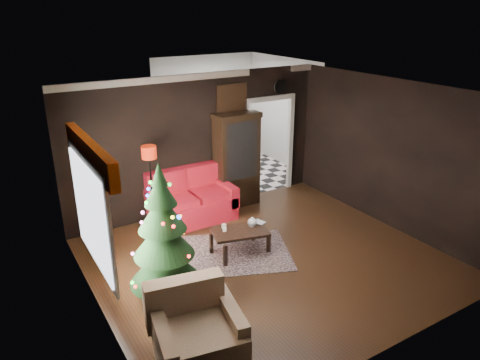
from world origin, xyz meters
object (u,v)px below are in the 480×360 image
curio_cabinet (237,162)px  wall_clock (280,87)px  teapot (252,222)px  kitchen_table (229,164)px  loveseat (192,197)px  floor_lamp (152,191)px  armchair (198,332)px  christmas_tree (163,234)px  coffee_table (240,241)px

curio_cabinet → wall_clock: bearing=8.5°
teapot → kitchen_table: bearing=66.3°
loveseat → wall_clock: wall_clock is taller
floor_lamp → curio_cabinet: bearing=8.6°
loveseat → armchair: loveseat is taller
christmas_tree → armchair: size_ratio=1.89×
teapot → coffee_table: bearing=-179.4°
coffee_table → teapot: size_ratio=5.06×
curio_cabinet → loveseat: bearing=-169.2°
coffee_table → wall_clock: size_ratio=2.91×
loveseat → armchair: 3.91m
floor_lamp → teapot: floor_lamp is taller
coffee_table → teapot: bearing=0.6°
floor_lamp → coffee_table: floor_lamp is taller
christmas_tree → wall_clock: 4.75m
wall_clock → kitchen_table: wall_clock is taller
armchair → coffee_table: size_ratio=1.11×
wall_clock → curio_cabinet: bearing=-171.5°
armchair → floor_lamp: bearing=87.7°
teapot → wall_clock: 3.36m
kitchen_table → teapot: bearing=-113.7°
floor_lamp → teapot: bearing=-51.1°
teapot → floor_lamp: bearing=128.9°
loveseat → kitchen_table: 2.45m
curio_cabinet → teapot: 2.01m
armchair → kitchen_table: size_ratio=1.38×
christmas_tree → teapot: 1.98m
christmas_tree → curio_cabinet: bearing=42.2°
curio_cabinet → wall_clock: 1.88m
coffee_table → floor_lamp: bearing=122.7°
floor_lamp → wall_clock: bearing=8.6°
loveseat → christmas_tree: size_ratio=0.87×
curio_cabinet → armchair: curio_cabinet is taller
teapot → kitchen_table: 3.54m
coffee_table → kitchen_table: kitchen_table is taller
loveseat → armchair: size_ratio=1.64×
wall_clock → kitchen_table: bearing=113.7°
curio_cabinet → floor_lamp: curio_cabinet is taller
armchair → teapot: 2.81m
christmas_tree → kitchen_table: christmas_tree is taller
floor_lamp → christmas_tree: 2.15m
armchair → teapot: armchair is taller
floor_lamp → armchair: size_ratio=1.66×
christmas_tree → armchair: 1.55m
curio_cabinet → christmas_tree: christmas_tree is taller
loveseat → teapot: loveseat is taller
curio_cabinet → teapot: size_ratio=10.30×
curio_cabinet → kitchen_table: 1.67m
teapot → kitchen_table: size_ratio=0.25×
christmas_tree → kitchen_table: bearing=49.4°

